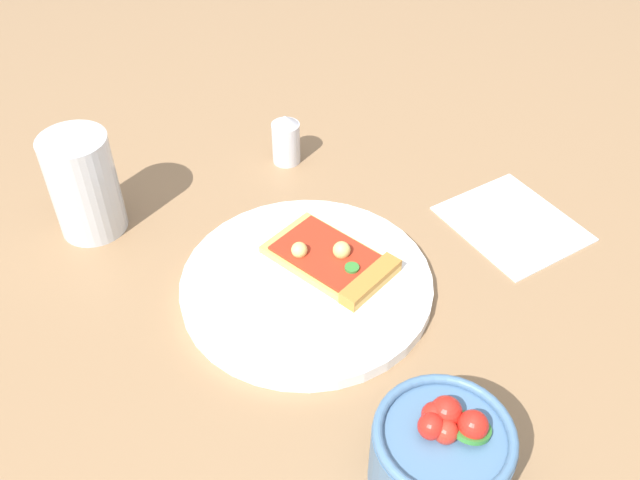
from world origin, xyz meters
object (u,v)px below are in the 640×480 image
Objects in this scene: plate at (307,284)px; pepper_shaker at (286,139)px; salad_bowl at (440,455)px; soda_glass at (84,185)px; pizza_slice_main at (335,261)px; paper_napkin at (512,223)px.

pepper_shaker is at bearing 50.11° from plate.
pepper_shaker is (0.15, 0.18, 0.03)m from plate.
pepper_shaker reaches higher than plate.
salad_bowl is 0.91× the size of soda_glass.
pizza_slice_main is 0.93× the size of paper_napkin.
plate is 1.94× the size of pizza_slice_main.
plate is 0.27m from soda_glass.
soda_glass is 0.48m from paper_napkin.
paper_napkin is at bearing 20.98° from salad_bowl.
plate is 2.39× the size of salad_bowl.
salad_bowl reaches higher than pizza_slice_main.
pepper_shaker is at bearing -16.27° from soda_glass.
paper_napkin is (0.32, 0.12, -0.04)m from salad_bowl.
plate is 2.18× the size of soda_glass.
salad_bowl is 0.76× the size of paper_napkin.
soda_glass reaches higher than plate.
plate is 0.23m from pepper_shaker.
paper_napkin is (0.20, -0.09, -0.02)m from pizza_slice_main.
soda_glass is (-0.09, 0.25, 0.05)m from plate.
pepper_shaker is (0.23, 0.40, -0.01)m from salad_bowl.
pizza_slice_main is 0.29m from soda_glass.
paper_napkin is at bearing -72.44° from pepper_shaker.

